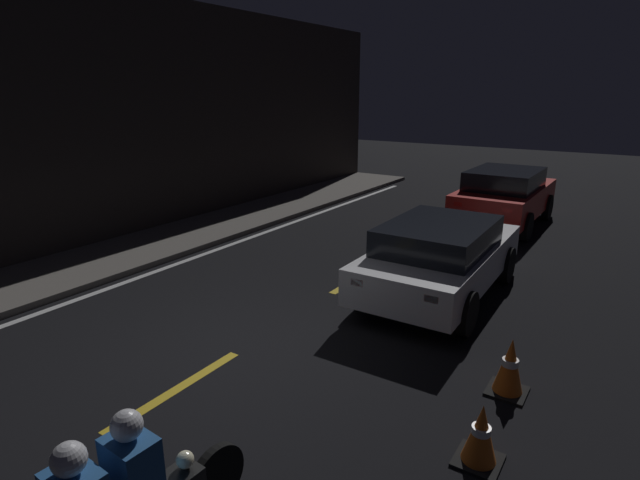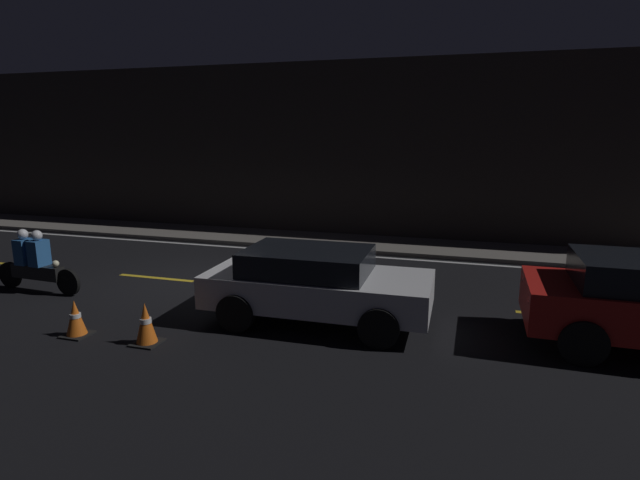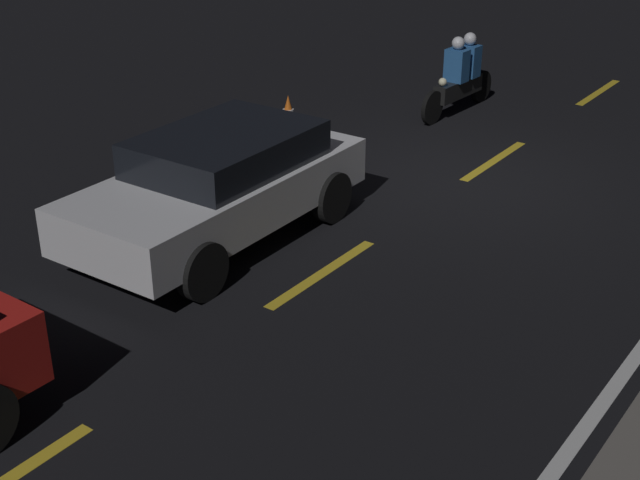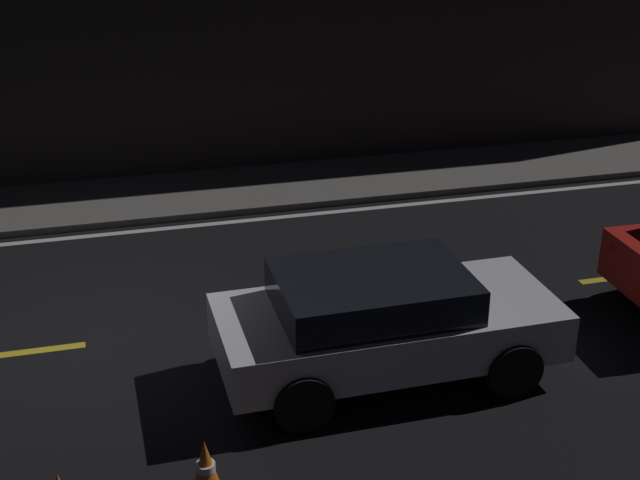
% 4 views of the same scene
% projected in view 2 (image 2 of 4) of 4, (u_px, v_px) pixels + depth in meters
% --- Properties ---
extents(ground_plane, '(56.00, 56.00, 0.00)m').
position_uv_depth(ground_plane, '(194.00, 281.00, 11.56)').
color(ground_plane, black).
extents(raised_curb, '(28.00, 2.16, 0.12)m').
position_uv_depth(raised_curb, '(272.00, 238.00, 16.08)').
color(raised_curb, '#605B56').
rests_on(raised_curb, ground).
extents(building_front, '(28.00, 0.30, 5.60)m').
position_uv_depth(building_front, '(284.00, 151.00, 16.65)').
color(building_front, '#2D2826').
rests_on(building_front, ground).
extents(lane_dash_b, '(2.00, 0.14, 0.01)m').
position_uv_depth(lane_dash_b, '(8.00, 264.00, 13.10)').
color(lane_dash_b, gold).
rests_on(lane_dash_b, ground).
extents(lane_dash_c, '(2.00, 0.14, 0.01)m').
position_uv_depth(lane_dash_c, '(156.00, 278.00, 11.84)').
color(lane_dash_c, gold).
rests_on(lane_dash_c, ground).
extents(lane_dash_d, '(2.00, 0.14, 0.01)m').
position_uv_depth(lane_dash_d, '(340.00, 295.00, 10.58)').
color(lane_dash_d, gold).
rests_on(lane_dash_d, ground).
extents(lane_dash_e, '(2.00, 0.14, 0.01)m').
position_uv_depth(lane_dash_e, '(573.00, 317.00, 9.32)').
color(lane_dash_e, gold).
rests_on(lane_dash_e, ground).
extents(lane_solid_kerb, '(25.20, 0.14, 0.01)m').
position_uv_depth(lane_solid_kerb, '(255.00, 249.00, 14.84)').
color(lane_solid_kerb, silver).
rests_on(lane_solid_kerb, ground).
extents(sedan_white, '(4.03, 1.91, 1.34)m').
position_uv_depth(sedan_white, '(316.00, 283.00, 8.97)').
color(sedan_white, silver).
rests_on(sedan_white, ground).
extents(motorcycle, '(2.24, 0.39, 1.36)m').
position_uv_depth(motorcycle, '(34.00, 263.00, 10.73)').
color(motorcycle, black).
rests_on(motorcycle, ground).
extents(traffic_cone_near, '(0.43, 0.43, 0.63)m').
position_uv_depth(traffic_cone_near, '(76.00, 318.00, 8.41)').
color(traffic_cone_near, black).
rests_on(traffic_cone_near, ground).
extents(traffic_cone_mid, '(0.44, 0.44, 0.70)m').
position_uv_depth(traffic_cone_mid, '(146.00, 324.00, 8.08)').
color(traffic_cone_mid, black).
rests_on(traffic_cone_mid, ground).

